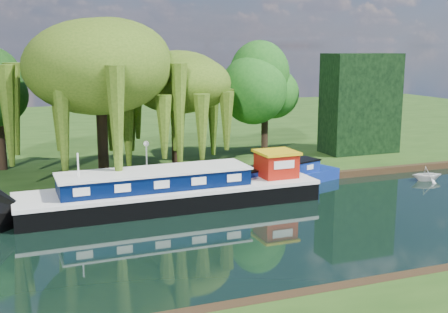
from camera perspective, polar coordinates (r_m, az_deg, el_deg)
name	(u,v)px	position (r m, az deg, el deg)	size (l,w,h in m)	color
ground	(187,237)	(27.25, -3.81, -8.20)	(120.00, 120.00, 0.00)	black
far_bank	(91,132)	(59.74, -13.33, 2.40)	(120.00, 52.00, 0.45)	#1D3D10
dutch_barge	(174,191)	(32.17, -5.09, -3.51)	(17.23, 4.18, 3.62)	black
narrowboat	(269,180)	(35.99, 4.56, -2.40)	(11.64, 5.47, 1.69)	navy
white_cruiser	(427,181)	(40.68, 19.88, -2.33)	(1.80, 2.09, 1.10)	silver
willow_left	(100,68)	(36.93, -12.53, 8.75)	(8.25, 8.25, 9.89)	black
willow_right	(176,93)	(38.77, -4.91, 6.45)	(6.09, 6.09, 7.42)	black
tree_far_right	(265,88)	(44.63, 4.21, 6.95)	(4.71, 4.71, 7.71)	black
conifer_hedge	(360,103)	(46.99, 13.67, 5.27)	(6.00, 3.00, 8.00)	black
lamppost	(146,150)	(36.60, -7.89, 0.66)	(0.36, 0.36, 2.56)	silver
mooring_posts	(139,180)	(34.69, -8.66, -2.42)	(19.16, 0.16, 1.00)	silver
reeds_near	(408,264)	(23.78, 18.21, -10.30)	(33.70, 1.50, 1.10)	#275316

